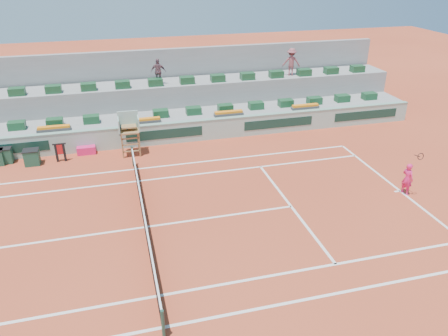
{
  "coord_description": "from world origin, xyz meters",
  "views": [
    {
      "loc": [
        -0.65,
        -15.18,
        10.0
      ],
      "look_at": [
        4.0,
        2.5,
        1.0
      ],
      "focal_mm": 35.0,
      "sensor_mm": 36.0,
      "label": 1
    }
  ],
  "objects": [
    {
      "name": "ground",
      "position": [
        0.0,
        0.0,
        0.0
      ],
      "size": [
        90.0,
        90.0,
        0.0
      ],
      "primitive_type": "plane",
      "color": "#A83920",
      "rests_on": "ground"
    },
    {
      "name": "seating_tier_lower",
      "position": [
        0.0,
        10.7,
        0.6
      ],
      "size": [
        36.0,
        4.0,
        1.2
      ],
      "primitive_type": "cube",
      "color": "gray",
      "rests_on": "ground"
    },
    {
      "name": "seating_tier_upper",
      "position": [
        0.0,
        12.3,
        1.3
      ],
      "size": [
        36.0,
        2.4,
        2.6
      ],
      "primitive_type": "cube",
      "color": "gray",
      "rests_on": "ground"
    },
    {
      "name": "stadium_back_wall",
      "position": [
        0.0,
        13.9,
        2.2
      ],
      "size": [
        36.0,
        0.4,
        4.4
      ],
      "primitive_type": "cube",
      "color": "gray",
      "rests_on": "ground"
    },
    {
      "name": "player_bag",
      "position": [
        -2.41,
        8.12,
        0.22
      ],
      "size": [
        0.99,
        0.44,
        0.44
      ],
      "primitive_type": "cube",
      "color": "#EF1F6A",
      "rests_on": "ground"
    },
    {
      "name": "spectator_mid",
      "position": [
        2.26,
        11.99,
        3.4
      ],
      "size": [
        1.0,
        0.59,
        1.59
      ],
      "primitive_type": "imported",
      "rotation": [
        0.0,
        0.0,
        2.92
      ],
      "color": "brown",
      "rests_on": "seating_tier_upper"
    },
    {
      "name": "spectator_right",
      "position": [
        11.15,
        12.0,
        3.5
      ],
      "size": [
        1.31,
        0.99,
        1.79
      ],
      "primitive_type": "imported",
      "rotation": [
        0.0,
        0.0,
        2.83
      ],
      "color": "#8D464B",
      "rests_on": "seating_tier_upper"
    },
    {
      "name": "court_lines",
      "position": [
        0.0,
        0.0,
        0.01
      ],
      "size": [
        23.89,
        11.09,
        0.01
      ],
      "color": "white",
      "rests_on": "ground"
    },
    {
      "name": "tennis_net",
      "position": [
        0.0,
        0.0,
        0.53
      ],
      "size": [
        0.1,
        11.97,
        1.1
      ],
      "color": "black",
      "rests_on": "ground"
    },
    {
      "name": "advertising_hoarding",
      "position": [
        0.02,
        8.5,
        0.63
      ],
      "size": [
        36.0,
        0.34,
        1.26
      ],
      "color": "#97BEAE",
      "rests_on": "ground"
    },
    {
      "name": "umpire_chair",
      "position": [
        0.0,
        7.5,
        1.54
      ],
      "size": [
        1.1,
        0.9,
        2.4
      ],
      "color": "olive",
      "rests_on": "ground"
    },
    {
      "name": "seat_row_lower",
      "position": [
        0.0,
        9.8,
        1.42
      ],
      "size": [
        32.9,
        0.6,
        0.44
      ],
      "color": "#184826",
      "rests_on": "seating_tier_lower"
    },
    {
      "name": "seat_row_upper",
      "position": [
        0.0,
        11.7,
        2.82
      ],
      "size": [
        32.9,
        0.6,
        0.44
      ],
      "color": "#184826",
      "rests_on": "seating_tier_upper"
    },
    {
      "name": "flower_planters",
      "position": [
        -1.5,
        9.0,
        1.33
      ],
      "size": [
        26.8,
        0.36,
        0.28
      ],
      "color": "#494949",
      "rests_on": "seating_tier_lower"
    },
    {
      "name": "drink_cooler_a",
      "position": [
        -5.12,
        7.44,
        0.42
      ],
      "size": [
        0.78,
        0.68,
        0.84
      ],
      "color": "#174632",
      "rests_on": "ground"
    },
    {
      "name": "drink_cooler_b",
      "position": [
        -6.45,
        8.02,
        0.42
      ],
      "size": [
        0.63,
        0.54,
        0.84
      ],
      "color": "#174632",
      "rests_on": "ground"
    },
    {
      "name": "towel_rack",
      "position": [
        -3.68,
        7.47,
        0.6
      ],
      "size": [
        0.68,
        0.11,
        1.03
      ],
      "color": "black",
      "rests_on": "ground"
    },
    {
      "name": "tennis_player",
      "position": [
        11.94,
        -0.25,
        0.78
      ],
      "size": [
        0.5,
        0.88,
        2.28
      ],
      "color": "#EF1F6A",
      "rests_on": "ground"
    }
  ]
}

